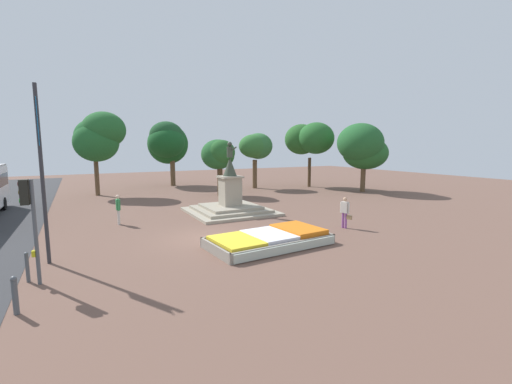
{
  "coord_description": "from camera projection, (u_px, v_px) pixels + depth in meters",
  "views": [
    {
      "loc": [
        -5.48,
        -15.64,
        4.51
      ],
      "look_at": [
        3.58,
        1.69,
        1.86
      ],
      "focal_mm": 24.0,
      "sensor_mm": 36.0,
      "label": 1
    }
  ],
  "objects": [
    {
      "name": "ground_plane",
      "position": [
        208.0,
        238.0,
        16.86
      ],
      "size": [
        91.48,
        91.48,
        0.0
      ],
      "primitive_type": "plane",
      "color": "brown"
    },
    {
      "name": "park_tree_mid_canopy",
      "position": [
        363.0,
        148.0,
        33.42
      ],
      "size": [
        5.21,
        4.75,
        6.68
      ],
      "color": "brown",
      "rests_on": "ground_plane"
    },
    {
      "name": "kerb_bollard_mid_a",
      "position": [
        27.0,
        267.0,
        11.33
      ],
      "size": [
        0.13,
        0.13,
        1.03
      ],
      "color": "#4C5156",
      "rests_on": "ground_plane"
    },
    {
      "name": "banner_pole",
      "position": [
        42.0,
        170.0,
        12.72
      ],
      "size": [
        0.14,
        0.66,
        6.77
      ],
      "color": "#2D2D33",
      "rests_on": "ground_plane"
    },
    {
      "name": "park_tree_behind_statue",
      "position": [
        219.0,
        154.0,
        30.79
      ],
      "size": [
        3.01,
        3.51,
        5.09
      ],
      "color": "#4C3823",
      "rests_on": "ground_plane"
    },
    {
      "name": "pedestrian_with_handbag",
      "position": [
        345.0,
        211.0,
        18.76
      ],
      "size": [
        0.34,
        0.72,
        1.72
      ],
      "color": "#8C4C99",
      "rests_on": "ground_plane"
    },
    {
      "name": "park_tree_distant",
      "position": [
        167.0,
        142.0,
        38.42
      ],
      "size": [
        4.68,
        5.32,
        7.2
      ],
      "color": "brown",
      "rests_on": "ground_plane"
    },
    {
      "name": "pedestrian_near_planter",
      "position": [
        118.0,
        207.0,
        19.61
      ],
      "size": [
        0.22,
        0.57,
        1.73
      ],
      "color": "beige",
      "rests_on": "ground_plane"
    },
    {
      "name": "traffic_light_near_crossing",
      "position": [
        30.0,
        213.0,
        10.87
      ],
      "size": [
        0.41,
        0.29,
        3.46
      ],
      "color": "#4C5156",
      "rests_on": "ground_plane"
    },
    {
      "name": "park_tree_street_side",
      "position": [
        99.0,
        136.0,
        30.24
      ],
      "size": [
        4.45,
        3.99,
        7.52
      ],
      "color": "brown",
      "rests_on": "ground_plane"
    },
    {
      "name": "park_tree_far_left",
      "position": [
        309.0,
        139.0,
        37.22
      ],
      "size": [
        4.35,
        5.64,
        7.0
      ],
      "color": "#4C3823",
      "rests_on": "ground_plane"
    },
    {
      "name": "park_tree_far_right",
      "position": [
        256.0,
        147.0,
        35.94
      ],
      "size": [
        3.73,
        3.12,
        5.85
      ],
      "color": "brown",
      "rests_on": "ground_plane"
    },
    {
      "name": "kerb_bollard_south",
      "position": [
        15.0,
        294.0,
        9.15
      ],
      "size": [
        0.16,
        0.16,
        1.07
      ],
      "color": "#4C5156",
      "rests_on": "ground_plane"
    },
    {
      "name": "statue_monument",
      "position": [
        230.0,
        202.0,
        23.12
      ],
      "size": [
        5.4,
        5.4,
        4.78
      ],
      "color": "#A09681",
      "rests_on": "ground_plane"
    },
    {
      "name": "flower_planter",
      "position": [
        271.0,
        239.0,
        15.58
      ],
      "size": [
        5.73,
        3.36,
        0.64
      ],
      "color": "#38281C",
      "rests_on": "ground_plane"
    }
  ]
}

